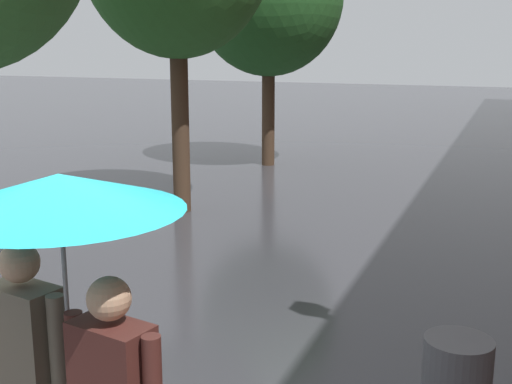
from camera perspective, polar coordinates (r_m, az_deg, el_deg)
name	(u,v)px	position (r m, az deg, el deg)	size (l,w,h in m)	color
couple_under_umbrella	(65,304)	(3.46, -16.03, -9.17)	(1.21, 1.21, 2.08)	#1E233D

